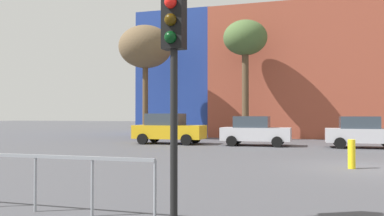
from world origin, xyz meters
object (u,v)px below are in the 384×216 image
Objects in this scene: bollard_yellow_0 at (352,154)px; parked_car_0 at (168,129)px; parked_car_1 at (255,131)px; traffic_light_near_left at (173,54)px; parked_car_2 at (363,132)px; bare_tree_1 at (245,41)px; bare_tree_0 at (145,48)px.

parked_car_0 is at bearing 137.03° from bollard_yellow_0.
parked_car_1 is at bearing 115.92° from bollard_yellow_0.
traffic_light_near_left is at bearing -86.60° from parked_car_1.
parked_car_2 is 0.46× the size of bare_tree_1.
bollard_yellow_0 is (5.76, -14.24, -6.61)m from bare_tree_1.
traffic_light_near_left is (1.01, -17.00, 1.88)m from parked_car_1.
bollard_yellow_0 is at bearing -98.63° from parked_car_2.
parked_car_0 is 1.10× the size of parked_car_1.
parked_car_1 is 8.25m from bare_tree_1.
traffic_light_near_left is 0.43× the size of bare_tree_1.
bollard_yellow_0 is at bearing -42.97° from parked_car_0.
parked_car_2 is (11.06, 0.00, -0.08)m from parked_car_0.
bare_tree_1 is at bearing 8.50° from bare_tree_0.
parked_car_0 is 5.30m from parked_car_1.
bare_tree_0 reaches higher than parked_car_2.
parked_car_0 reaches higher than bollard_yellow_0.
bollard_yellow_0 is at bearing -45.26° from bare_tree_0.
parked_car_1 is 1.06× the size of traffic_light_near_left.
bare_tree_1 reaches higher than parked_car_1.
parked_car_1 is 1.00× the size of parked_car_2.
bare_tree_0 is (-3.34, 4.12, 5.85)m from parked_car_0.
parked_car_2 is 17.75m from traffic_light_near_left.
parked_car_0 is 11.06m from parked_car_2.
traffic_light_near_left is 3.89× the size of bollard_yellow_0.
parked_car_1 is 0.46× the size of bare_tree_1.
bare_tree_0 is 19.55m from bollard_yellow_0.
parked_car_1 is at bearing -75.21° from bare_tree_1.
bollard_yellow_0 is (3.37, 7.98, -2.25)m from traffic_light_near_left.
bare_tree_0 reaches higher than parked_car_0.
parked_car_0 is 18.23m from traffic_light_near_left.
bare_tree_1 is (3.93, 5.21, 6.16)m from parked_car_0.
bare_tree_0 is at bearing -151.35° from traffic_light_near_left.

